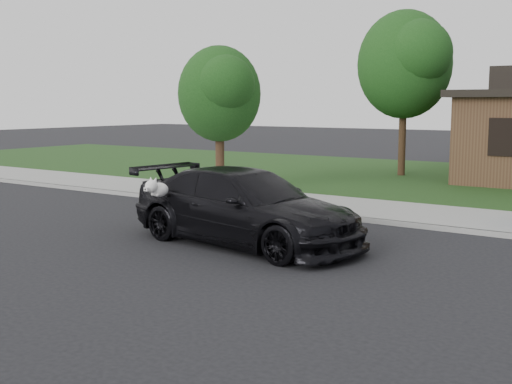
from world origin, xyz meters
The scene contains 6 objects.
ground centered at (0.00, 0.00, 0.00)m, with size 120.00×120.00×0.00m, color black.
sidewalk centered at (0.00, 5.00, 0.06)m, with size 60.00×3.00×0.12m, color gray.
curb centered at (0.00, 3.50, 0.06)m, with size 60.00×0.12×0.12m, color gray.
sedan centered at (-2.76, -0.18, 0.79)m, with size 5.65×2.88×1.57m.
tree_0 centered at (-4.34, 12.88, 4.48)m, with size 3.78×3.60×6.34m.
tree_2 centered at (-7.38, 5.11, 3.27)m, with size 2.73×2.60×4.59m.
Camera 1 is at (4.81, -10.95, 2.91)m, focal length 45.00 mm.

